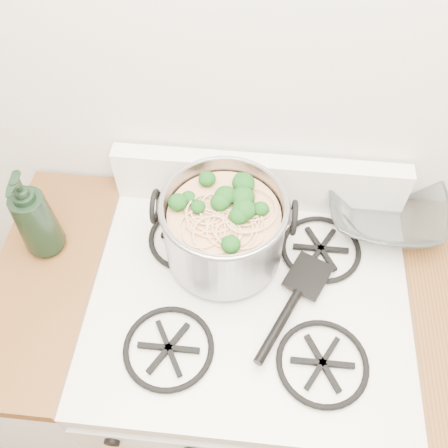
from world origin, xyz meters
TOP-DOWN VIEW (x-y plane):
  - gas_range at (0.00, 1.26)m, footprint 0.76×0.66m
  - counter_left at (-0.51, 1.26)m, footprint 0.25×0.65m
  - stock_pot at (-0.07, 1.38)m, footprint 0.32×0.29m
  - spatula at (0.14, 1.32)m, footprint 0.39×0.40m
  - glass_bowl at (0.33, 1.53)m, footprint 0.13×0.13m
  - bottle at (-0.52, 1.35)m, footprint 0.11×0.11m

SIDE VIEW (x-z plane):
  - gas_range at x=0.00m, z-range -0.03..0.90m
  - counter_left at x=-0.51m, z-range 0.00..0.92m
  - spatula at x=0.14m, z-range 0.92..0.95m
  - glass_bowl at x=0.33m, z-range 0.92..0.95m
  - stock_pot at x=-0.07m, z-range 0.92..1.12m
  - bottle at x=-0.52m, z-range 0.92..1.18m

